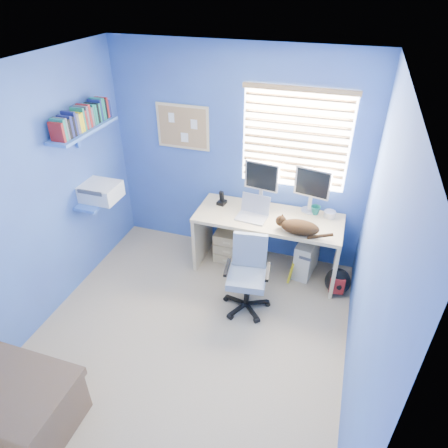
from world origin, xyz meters
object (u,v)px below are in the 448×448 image
(cat, at_px, (300,227))
(tower_pc, at_px, (307,256))
(office_chair, at_px, (247,283))
(desk, at_px, (267,244))
(laptop, at_px, (252,210))

(cat, bearing_deg, tower_pc, 85.29)
(tower_pc, height_order, office_chair, office_chair)
(desk, relative_size, laptop, 5.00)
(desk, bearing_deg, tower_pc, 11.08)
(desk, height_order, cat, cat)
(tower_pc, bearing_deg, desk, -159.11)
(cat, distance_m, tower_pc, 0.67)
(cat, bearing_deg, office_chair, -121.38)
(laptop, distance_m, cat, 0.57)
(desk, distance_m, tower_pc, 0.50)
(tower_pc, bearing_deg, laptop, -154.82)
(laptop, distance_m, office_chair, 0.81)
(desk, height_order, laptop, laptop)
(laptop, xyz_separation_m, cat, (0.55, -0.13, -0.04))
(tower_pc, bearing_deg, office_chair, -114.45)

